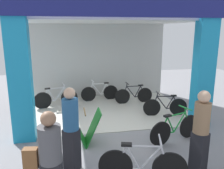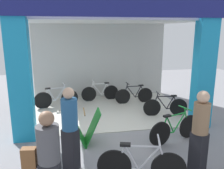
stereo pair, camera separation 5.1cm
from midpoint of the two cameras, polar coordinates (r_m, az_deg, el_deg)
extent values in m
plane|color=gray|center=(6.55, 1.68, -11.71)|extent=(18.83, 18.83, 0.00)
cube|color=beige|center=(8.23, -0.96, -6.27)|extent=(5.42, 3.70, 0.02)
cube|color=#B7B7B2|center=(9.66, -2.75, 5.98)|extent=(5.42, 0.12, 3.07)
cube|color=#198CBF|center=(6.06, -21.45, 0.64)|extent=(0.53, 0.36, 3.07)
cube|color=#198CBF|center=(6.98, 21.81, 2.18)|extent=(0.53, 0.36, 3.07)
cube|color=navy|center=(5.83, 2.24, 19.88)|extent=(5.62, 0.20, 0.72)
cube|color=silver|center=(7.76, -1.05, 15.35)|extent=(5.42, 3.70, 0.06)
cylinder|color=black|center=(8.63, -16.50, -3.81)|extent=(0.62, 0.16, 0.62)
cylinder|color=black|center=(8.74, -10.24, -3.24)|extent=(0.62, 0.16, 0.62)
cylinder|color=silver|center=(8.65, -15.00, -3.83)|extent=(0.42, 0.11, 0.08)
cylinder|color=silver|center=(8.60, -14.51, -2.50)|extent=(0.27, 0.08, 0.46)
cylinder|color=silver|center=(8.64, -12.56, -2.27)|extent=(0.38, 0.11, 0.48)
cylinder|color=silver|center=(8.56, -13.43, -0.90)|extent=(0.59, 0.15, 0.05)
cylinder|color=silver|center=(8.58, -15.89, -2.47)|extent=(0.21, 0.07, 0.42)
cylinder|color=silver|center=(8.67, -10.92, -1.98)|extent=(0.19, 0.07, 0.43)
cylinder|color=silver|center=(8.59, -11.56, -0.29)|extent=(0.06, 0.04, 0.13)
cylinder|color=silver|center=(8.57, -11.64, 0.11)|extent=(0.11, 0.43, 0.03)
cube|color=black|center=(8.53, -15.41, -0.93)|extent=(0.20, 0.13, 0.05)
cylinder|color=black|center=(9.09, 8.35, -2.65)|extent=(0.59, 0.06, 0.58)
cylinder|color=black|center=(8.81, 2.83, -3.02)|extent=(0.59, 0.06, 0.58)
cylinder|color=black|center=(9.02, 7.07, -2.87)|extent=(0.39, 0.05, 0.08)
cylinder|color=black|center=(8.94, 6.62, -1.73)|extent=(0.26, 0.04, 0.44)
cylinder|color=black|center=(8.86, 4.90, -1.79)|extent=(0.36, 0.05, 0.46)
cylinder|color=black|center=(8.84, 5.63, -0.42)|extent=(0.56, 0.05, 0.05)
cylinder|color=black|center=(9.00, 7.79, -1.52)|extent=(0.19, 0.04, 0.39)
cylinder|color=black|center=(8.78, 3.41, -1.75)|extent=(0.18, 0.04, 0.41)
cylinder|color=black|center=(8.74, 3.95, -0.10)|extent=(0.05, 0.03, 0.12)
cylinder|color=black|center=(8.73, 4.01, 0.28)|extent=(0.05, 0.41, 0.03)
cube|color=black|center=(8.92, 7.35, -0.21)|extent=(0.18, 0.10, 0.04)
cylinder|color=black|center=(9.37, -0.07, -1.99)|extent=(0.59, 0.10, 0.59)
cylinder|color=black|center=(9.16, -5.58, -2.40)|extent=(0.59, 0.10, 0.59)
cylinder|color=white|center=(9.32, -1.34, -2.22)|extent=(0.40, 0.07, 0.08)
cylinder|color=white|center=(9.25, -1.84, -1.10)|extent=(0.26, 0.06, 0.44)
cylinder|color=white|center=(9.18, -3.56, -1.18)|extent=(0.36, 0.07, 0.46)
cylinder|color=white|center=(9.16, -2.88, 0.17)|extent=(0.57, 0.09, 0.05)
cylinder|color=white|center=(9.29, -0.67, -0.89)|extent=(0.20, 0.05, 0.40)
cylinder|color=white|center=(9.13, -5.05, -1.15)|extent=(0.18, 0.05, 0.41)
cylinder|color=white|center=(9.08, -4.57, 0.47)|extent=(0.05, 0.04, 0.12)
cylinder|color=white|center=(9.07, -4.52, 0.84)|extent=(0.07, 0.41, 0.03)
cube|color=black|center=(9.22, -1.16, 0.40)|extent=(0.19, 0.11, 0.04)
cylinder|color=black|center=(7.96, 16.27, -5.42)|extent=(0.57, 0.11, 0.57)
cylinder|color=black|center=(7.71, 10.01, -5.69)|extent=(0.57, 0.11, 0.57)
cylinder|color=black|center=(7.89, 14.83, -5.63)|extent=(0.39, 0.08, 0.07)
cylinder|color=black|center=(7.81, 14.35, -4.36)|extent=(0.25, 0.06, 0.43)
cylinder|color=black|center=(7.73, 12.41, -4.39)|extent=(0.35, 0.07, 0.45)
cylinder|color=black|center=(7.70, 13.28, -2.88)|extent=(0.55, 0.10, 0.05)
cylinder|color=black|center=(7.87, 15.69, -4.16)|extent=(0.19, 0.05, 0.39)
cylinder|color=black|center=(7.67, 10.72, -4.29)|extent=(0.17, 0.05, 0.40)
cylinder|color=black|center=(7.61, 11.38, -2.47)|extent=(0.05, 0.04, 0.12)
cylinder|color=black|center=(7.60, 11.47, -2.05)|extent=(0.07, 0.40, 0.03)
cube|color=black|center=(7.78, 15.23, -2.69)|extent=(0.18, 0.11, 0.04)
cylinder|color=black|center=(4.52, 0.90, -19.48)|extent=(0.63, 0.21, 0.64)
cylinder|color=black|center=(4.57, 14.15, -19.58)|extent=(0.63, 0.21, 0.64)
cylinder|color=silver|center=(4.53, 4.02, -19.85)|extent=(0.42, 0.15, 0.08)
cylinder|color=silver|center=(4.42, 5.28, -17.62)|extent=(0.28, 0.11, 0.48)
cylinder|color=silver|center=(4.43, 9.45, -17.57)|extent=(0.39, 0.14, 0.50)
cylinder|color=silver|center=(4.30, 7.87, -14.91)|extent=(0.60, 0.20, 0.05)
cylinder|color=silver|center=(4.41, 2.38, -17.27)|extent=(0.21, 0.09, 0.43)
cylinder|color=silver|center=(4.44, 12.99, -17.27)|extent=(0.19, 0.09, 0.44)
cylinder|color=silver|center=(4.29, 11.98, -14.06)|extent=(0.06, 0.05, 0.13)
cylinder|color=silver|center=(4.27, 11.88, -13.30)|extent=(0.15, 0.44, 0.03)
cube|color=black|center=(4.29, 3.64, -14.58)|extent=(0.21, 0.15, 0.05)
cylinder|color=black|center=(5.85, 12.03, -11.88)|extent=(0.60, 0.23, 0.62)
cylinder|color=black|center=(6.46, 18.68, -9.80)|extent=(0.60, 0.23, 0.62)
cylinder|color=#198C33|center=(5.99, 13.71, -11.57)|extent=(0.41, 0.16, 0.08)
cylinder|color=#198C33|center=(5.97, 14.45, -9.61)|extent=(0.27, 0.11, 0.47)
cylinder|color=#198C33|center=(6.16, 16.53, -8.94)|extent=(0.37, 0.15, 0.49)
cylinder|color=#198C33|center=(6.00, 15.84, -7.19)|extent=(0.58, 0.21, 0.05)
cylinder|color=#198C33|center=(5.83, 12.93, -9.84)|extent=(0.20, 0.09, 0.42)
cylinder|color=#198C33|center=(6.32, 18.21, -8.25)|extent=(0.19, 0.09, 0.43)
cylinder|color=#198C33|center=(6.17, 17.83, -6.07)|extent=(0.06, 0.05, 0.13)
cylinder|color=#198C33|center=(6.14, 17.81, -5.54)|extent=(0.16, 0.42, 0.03)
cube|color=black|center=(5.80, 13.71, -7.56)|extent=(0.21, 0.15, 0.05)
cube|color=#197226|center=(5.80, -8.36, -10.68)|extent=(0.40, 0.55, 0.86)
cube|color=#197226|center=(5.82, -4.65, -10.50)|extent=(0.40, 0.55, 0.86)
cylinder|color=olive|center=(5.65, -6.62, -6.67)|extent=(0.03, 0.55, 0.03)
cube|color=black|center=(5.00, 20.74, -15.57)|extent=(0.33, 0.35, 0.86)
cylinder|color=#8C6B4C|center=(4.70, 21.47, -7.72)|extent=(0.40, 0.40, 0.60)
sphere|color=#D8AD8C|center=(4.57, 21.91, -2.84)|extent=(0.23, 0.23, 0.23)
cube|color=black|center=(4.88, -9.79, -15.48)|extent=(0.37, 0.36, 0.87)
cylinder|color=#26598C|center=(4.57, -10.16, -7.24)|extent=(0.44, 0.44, 0.62)
sphere|color=#D8AD8C|center=(4.44, -10.38, -2.13)|extent=(0.22, 0.22, 0.22)
cylinder|color=#4C4C51|center=(3.72, -15.09, -13.98)|extent=(0.39, 0.39, 0.59)
sphere|color=#8C664C|center=(3.56, -15.48, -8.11)|extent=(0.23, 0.23, 0.23)
cube|color=brown|center=(3.91, -19.40, -16.79)|extent=(0.24, 0.16, 0.34)
camera|label=1|loc=(0.03, -89.79, 0.05)|focal=37.02mm
camera|label=2|loc=(0.03, 90.21, -0.05)|focal=37.02mm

